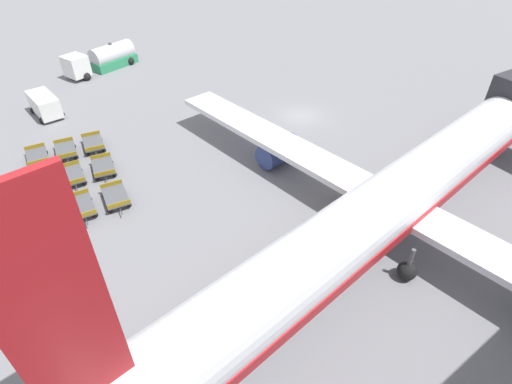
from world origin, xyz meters
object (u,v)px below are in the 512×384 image
object	(u,v)px
baggage_dolly_row_near_col_c	(45,217)
baggage_dolly_row_mid_b_col_a	(93,144)
baggage_dolly_row_mid_b_col_b	(103,167)
baggage_dolly_row_mid_b_col_c	(116,197)
service_van	(44,105)
baggage_dolly_row_mid_a_col_c	(82,207)
baggage_dolly_row_near_col_b	(39,185)
baggage_dolly_row_mid_a_col_a	(66,150)
baggage_dolly_row_mid_a_col_b	(72,176)
baggage_dolly_row_near_col_a	(37,157)
fuel_tanker_primary	(105,59)
airplane	(408,189)

from	to	relation	value
baggage_dolly_row_near_col_c	baggage_dolly_row_mid_b_col_a	size ratio (longest dim) A/B	1.00
baggage_dolly_row_mid_b_col_a	baggage_dolly_row_mid_b_col_b	xyz separation A→B (m)	(4.07, -0.48, 0.00)
baggage_dolly_row_mid_b_col_b	baggage_dolly_row_mid_b_col_c	world-z (taller)	same
service_van	baggage_dolly_row_mid_a_col_c	size ratio (longest dim) A/B	1.26
baggage_dolly_row_near_col_b	baggage_dolly_row_mid_a_col_a	bearing A→B (deg)	143.16
baggage_dolly_row_near_col_c	baggage_dolly_row_mid_a_col_b	world-z (taller)	same
baggage_dolly_row_near_col_b	baggage_dolly_row_mid_b_col_c	size ratio (longest dim) A/B	1.00
baggage_dolly_row_near_col_a	baggage_dolly_row_mid_b_col_b	distance (m)	6.08
fuel_tanker_primary	baggage_dolly_row_mid_a_col_c	bearing A→B (deg)	-22.00
baggage_dolly_row_near_col_b	baggage_dolly_row_mid_b_col_b	distance (m)	4.70
fuel_tanker_primary	baggage_dolly_row_mid_a_col_a	world-z (taller)	fuel_tanker_primary
baggage_dolly_row_mid_a_col_a	baggage_dolly_row_mid_a_col_b	bearing A→B (deg)	-7.74
baggage_dolly_row_near_col_a	baggage_dolly_row_mid_b_col_b	world-z (taller)	same
airplane	baggage_dolly_row_mid_b_col_b	world-z (taller)	airplane
baggage_dolly_row_mid_a_col_c	baggage_dolly_row_mid_b_col_c	xyz separation A→B (m)	(0.29, 2.33, 0.00)
baggage_dolly_row_near_col_c	baggage_dolly_row_mid_b_col_b	world-z (taller)	same
baggage_dolly_row_near_col_a	service_van	bearing A→B (deg)	162.68
baggage_dolly_row_mid_a_col_b	baggage_dolly_row_mid_a_col_c	distance (m)	4.23
fuel_tanker_primary	baggage_dolly_row_mid_b_col_c	world-z (taller)	fuel_tanker_primary
baggage_dolly_row_mid_a_col_a	baggage_dolly_row_mid_b_col_c	xyz separation A→B (m)	(8.56, 1.25, 0.00)
baggage_dolly_row_near_col_c	baggage_dolly_row_mid_b_col_b	size ratio (longest dim) A/B	1.00
baggage_dolly_row_mid_a_col_c	baggage_dolly_row_mid_b_col_a	xyz separation A→B (m)	(-8.03, 3.33, 0.00)
baggage_dolly_row_mid_b_col_a	baggage_dolly_row_mid_b_col_b	distance (m)	4.10
baggage_dolly_row_near_col_b	baggage_dolly_row_mid_b_col_c	xyz separation A→B (m)	(4.66, 4.17, 0.00)
baggage_dolly_row_mid_a_col_c	baggage_dolly_row_mid_a_col_b	bearing A→B (deg)	172.92
baggage_dolly_row_mid_a_col_a	baggage_dolly_row_mid_b_col_c	distance (m)	8.65
baggage_dolly_row_mid_a_col_a	baggage_dolly_row_mid_a_col_c	xyz separation A→B (m)	(8.27, -1.07, 0.00)
baggage_dolly_row_near_col_a	baggage_dolly_row_mid_b_col_c	distance (m)	9.52
baggage_dolly_row_mid_b_col_a	service_van	bearing A→B (deg)	-168.66
airplane	baggage_dolly_row_mid_a_col_b	distance (m)	24.36
baggage_dolly_row_near_col_c	baggage_dolly_row_mid_b_col_a	world-z (taller)	same
baggage_dolly_row_near_col_a	baggage_dolly_row_near_col_b	xyz separation A→B (m)	(4.22, -0.75, 0.00)
baggage_dolly_row_mid_a_col_a	baggage_dolly_row_mid_b_col_b	bearing A→B (deg)	22.34
fuel_tanker_primary	baggage_dolly_row_near_col_c	distance (m)	28.57
baggage_dolly_row_mid_b_col_b	baggage_dolly_row_mid_b_col_c	distance (m)	4.28
airplane	baggage_dolly_row_mid_b_col_a	xyz separation A→B (m)	(-21.66, -13.59, -2.60)
fuel_tanker_primary	baggage_dolly_row_mid_a_col_b	distance (m)	23.87
airplane	baggage_dolly_row_near_col_a	distance (m)	28.72
baggage_dolly_row_mid_b_col_a	baggage_dolly_row_near_col_c	bearing A→B (deg)	-36.33
fuel_tanker_primary	baggage_dolly_row_mid_a_col_c	world-z (taller)	fuel_tanker_primary
baggage_dolly_row_mid_b_col_a	airplane	bearing A→B (deg)	32.11
baggage_dolly_row_near_col_b	baggage_dolly_row_mid_b_col_c	bearing A→B (deg)	41.80
baggage_dolly_row_near_col_c	baggage_dolly_row_mid_b_col_a	distance (m)	9.54
baggage_dolly_row_near_col_a	baggage_dolly_row_mid_a_col_b	distance (m)	4.69
fuel_tanker_primary	service_van	xyz separation A→B (m)	(8.89, -8.93, -0.11)
baggage_dolly_row_mid_b_col_a	baggage_dolly_row_mid_b_col_b	bearing A→B (deg)	-6.77
airplane	baggage_dolly_row_mid_b_col_c	xyz separation A→B (m)	(-13.34, -14.59, -2.60)
baggage_dolly_row_near_col_c	baggage_dolly_row_mid_a_col_a	world-z (taller)	same
baggage_dolly_row_near_col_b	baggage_dolly_row_mid_b_col_a	distance (m)	6.33
baggage_dolly_row_near_col_a	baggage_dolly_row_mid_b_col_a	size ratio (longest dim) A/B	0.99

